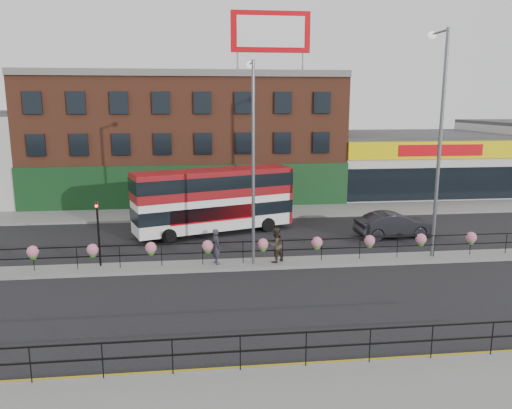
{
  "coord_description": "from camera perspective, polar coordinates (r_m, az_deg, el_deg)",
  "views": [
    {
      "loc": [
        -3.12,
        -23.73,
        8.03
      ],
      "look_at": [
        0.0,
        3.0,
        2.5
      ],
      "focal_mm": 35.0,
      "sensor_mm": 36.0,
      "label": 1
    }
  ],
  "objects": [
    {
      "name": "double_decker_bus",
      "position": [
        30.82,
        -4.78,
        1.15
      ],
      "size": [
        10.12,
        5.4,
        4.0
      ],
      "color": "white",
      "rests_on": "ground"
    },
    {
      "name": "median",
      "position": [
        25.22,
        0.8,
        -6.77
      ],
      "size": [
        60.0,
        1.6,
        0.15
      ],
      "primitive_type": "cube",
      "color": "gray",
      "rests_on": "ground"
    },
    {
      "name": "pedestrian_b",
      "position": [
        25.0,
        2.24,
        -4.63
      ],
      "size": [
        1.49,
        1.47,
        1.78
      ],
      "primitive_type": "imported",
      "rotation": [
        0.0,
        0.0,
        3.73
      ],
      "color": "#352B21",
      "rests_on": "median"
    },
    {
      "name": "supermarket",
      "position": [
        47.94,
        16.96,
        4.66
      ],
      "size": [
        15.0,
        12.25,
        5.3
      ],
      "color": "silver",
      "rests_on": "ground"
    },
    {
      "name": "brick_building",
      "position": [
        43.79,
        -7.86,
        7.7
      ],
      "size": [
        25.0,
        12.21,
        10.3
      ],
      "color": "brown",
      "rests_on": "ground"
    },
    {
      "name": "yellow_line_inner",
      "position": [
        16.46,
        5.38,
        -17.62
      ],
      "size": [
        60.0,
        0.1,
        0.01
      ],
      "primitive_type": "cube",
      "color": "gold",
      "rests_on": "ground"
    },
    {
      "name": "billboard",
      "position": [
        39.46,
        1.68,
        19.11
      ],
      "size": [
        6.0,
        0.29,
        4.4
      ],
      "color": "#C5040B",
      "rests_on": "brick_building"
    },
    {
      "name": "ground",
      "position": [
        25.24,
        0.79,
        -6.94
      ],
      "size": [
        120.0,
        120.0,
        0.0
      ],
      "primitive_type": "plane",
      "color": "black",
      "rests_on": "ground"
    },
    {
      "name": "south_railing",
      "position": [
        15.39,
        -1.81,
        -15.73
      ],
      "size": [
        20.04,
        0.05,
        1.12
      ],
      "color": "black",
      "rests_on": "south_pavement"
    },
    {
      "name": "median_railing",
      "position": [
        24.93,
        0.8,
        -4.66
      ],
      "size": [
        30.04,
        0.56,
        1.23
      ],
      "color": "black",
      "rests_on": "median"
    },
    {
      "name": "yellow_line_outer",
      "position": [
        16.3,
        5.52,
        -17.92
      ],
      "size": [
        60.0,
        0.1,
        0.01
      ],
      "primitive_type": "cube",
      "color": "gold",
      "rests_on": "ground"
    },
    {
      "name": "pedestrian_a",
      "position": [
        24.82,
        -4.54,
        -4.8
      ],
      "size": [
        0.89,
        0.8,
        1.77
      ],
      "primitive_type": "imported",
      "rotation": [
        0.0,
        0.0,
        1.88
      ],
      "color": "#2D2D37",
      "rests_on": "median"
    },
    {
      "name": "lamp_column_west",
      "position": [
        24.02,
        -0.38,
        6.7
      ],
      "size": [
        0.35,
        1.72,
        9.83
      ],
      "color": "slate",
      "rests_on": "median"
    },
    {
      "name": "lamp_column_east",
      "position": [
        26.95,
        20.14,
        8.57
      ],
      "size": [
        0.41,
        2.01,
        11.43
      ],
      "color": "slate",
      "rests_on": "median"
    },
    {
      "name": "south_pavement",
      "position": [
        14.51,
        7.41,
        -21.74
      ],
      "size": [
        60.0,
        4.0,
        0.15
      ],
      "primitive_type": "cube",
      "color": "gray",
      "rests_on": "ground"
    },
    {
      "name": "traffic_light_median",
      "position": [
        25.23,
        -17.64,
        -1.68
      ],
      "size": [
        0.15,
        0.28,
        3.65
      ],
      "color": "black",
      "rests_on": "median"
    },
    {
      "name": "car",
      "position": [
        31.32,
        15.49,
        -2.23
      ],
      "size": [
        2.44,
        4.92,
        1.53
      ],
      "primitive_type": "imported",
      "rotation": [
        0.0,
        0.0,
        1.66
      ],
      "color": "black",
      "rests_on": "ground"
    },
    {
      "name": "north_pavement",
      "position": [
        36.73,
        -1.63,
        -0.9
      ],
      "size": [
        60.0,
        4.0,
        0.15
      ],
      "primitive_type": "cube",
      "color": "gray",
      "rests_on": "ground"
    }
  ]
}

